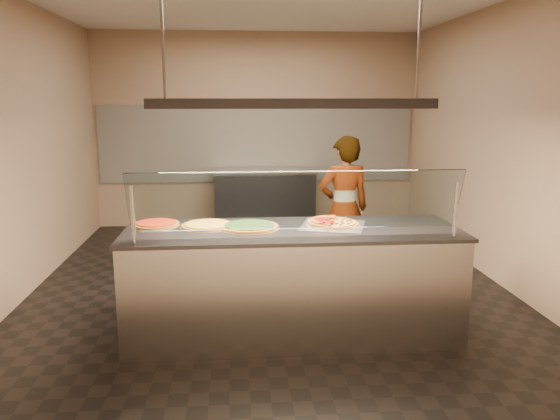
{
  "coord_description": "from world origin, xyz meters",
  "views": [
    {
      "loc": [
        -0.35,
        -5.63,
        1.99
      ],
      "look_at": [
        0.04,
        -0.91,
        1.02
      ],
      "focal_mm": 35.0,
      "sensor_mm": 36.0,
      "label": 1
    }
  ],
  "objects": [
    {
      "name": "half_pizza_pepperoni",
      "position": [
        0.36,
        -1.17,
        0.96
      ],
      "size": [
        0.33,
        0.47,
        0.05
      ],
      "color": "brown",
      "rests_on": "perforated_tray"
    },
    {
      "name": "lamp_rod_left",
      "position": [
        -0.89,
        -1.25,
        2.5
      ],
      "size": [
        0.02,
        0.02,
        1.01
      ],
      "primitive_type": "cylinder",
      "color": "#B7B7BC",
      "rests_on": "ceiling"
    },
    {
      "name": "wall_back",
      "position": [
        0.0,
        3.01,
        1.5
      ],
      "size": [
        5.0,
        0.02,
        3.0
      ],
      "primitive_type": "cube",
      "color": "tan",
      "rests_on": "ground"
    },
    {
      "name": "half_pizza_sausage",
      "position": [
        0.57,
        -1.17,
        0.96
      ],
      "size": [
        0.33,
        0.47,
        0.04
      ],
      "color": "brown",
      "rests_on": "perforated_tray"
    },
    {
      "name": "lamp_rod_right",
      "position": [
        1.11,
        -1.25,
        2.5
      ],
      "size": [
        0.02,
        0.02,
        1.01
      ],
      "primitive_type": "cylinder",
      "color": "#B7B7BC",
      "rests_on": "ceiling"
    },
    {
      "name": "perforated_tray",
      "position": [
        0.46,
        -1.17,
        0.94
      ],
      "size": [
        0.64,
        0.64,
        0.01
      ],
      "color": "silver",
      "rests_on": "serving_counter"
    },
    {
      "name": "pizza_spatula",
      "position": [
        -0.52,
        -1.09,
        0.96
      ],
      "size": [
        0.23,
        0.22,
        0.02
      ],
      "color": "#B7B7BC",
      "rests_on": "pizza_spinach"
    },
    {
      "name": "heat_lamp_housing",
      "position": [
        0.11,
        -1.25,
        1.95
      ],
      "size": [
        2.3,
        0.18,
        0.08
      ],
      "primitive_type": "cube",
      "color": "#38383E",
      "rests_on": "ceiling"
    },
    {
      "name": "worker",
      "position": [
        0.84,
        0.21,
        0.8
      ],
      "size": [
        0.63,
        0.46,
        1.6
      ],
      "primitive_type": "imported",
      "rotation": [
        0.0,
        0.0,
        3.29
      ],
      "color": "#2A2630",
      "rests_on": "ground"
    },
    {
      "name": "sneeze_guard",
      "position": [
        0.11,
        -1.6,
        1.23
      ],
      "size": [
        2.53,
        0.18,
        0.54
      ],
      "color": "#B7B7BC",
      "rests_on": "serving_counter"
    },
    {
      "name": "wall_front",
      "position": [
        0.0,
        -3.01,
        1.5
      ],
      "size": [
        5.0,
        0.02,
        3.0
      ],
      "primitive_type": "cube",
      "color": "tan",
      "rests_on": "ground"
    },
    {
      "name": "prep_table",
      "position": [
        0.08,
        2.55,
        0.47
      ],
      "size": [
        1.53,
        0.74,
        0.93
      ],
      "color": "#38383E",
      "rests_on": "ground"
    },
    {
      "name": "ground",
      "position": [
        0.0,
        0.0,
        -0.01
      ],
      "size": [
        5.0,
        6.0,
        0.02
      ],
      "primitive_type": "cube",
      "color": "black",
      "rests_on": "ground"
    },
    {
      "name": "wall_right",
      "position": [
        2.51,
        0.0,
        1.5
      ],
      "size": [
        0.02,
        6.0,
        3.0
      ],
      "primitive_type": "cube",
      "color": "tan",
      "rests_on": "ground"
    },
    {
      "name": "serving_counter",
      "position": [
        0.11,
        -1.25,
        0.47
      ],
      "size": [
        2.77,
        0.94,
        0.93
      ],
      "color": "#B7B7BC",
      "rests_on": "ground"
    },
    {
      "name": "pizza_spinach",
      "position": [
        -0.24,
        -1.21,
        0.95
      ],
      "size": [
        0.51,
        0.51,
        0.03
      ],
      "color": "silver",
      "rests_on": "serving_counter"
    },
    {
      "name": "pizza_tomato",
      "position": [
        -1.03,
        -1.04,
        0.94
      ],
      "size": [
        0.42,
        0.42,
        0.03
      ],
      "color": "silver",
      "rests_on": "serving_counter"
    },
    {
      "name": "tile_band",
      "position": [
        0.0,
        2.98,
        1.3
      ],
      "size": [
        4.9,
        0.02,
        1.2
      ],
      "primitive_type": "cube",
      "color": "silver",
      "rests_on": "wall_back"
    },
    {
      "name": "wall_left",
      "position": [
        -2.51,
        0.0,
        1.5
      ],
      "size": [
        0.02,
        6.0,
        3.0
      ],
      "primitive_type": "cube",
      "color": "tan",
      "rests_on": "ground"
    },
    {
      "name": "pizza_cheese",
      "position": [
        -0.59,
        -1.13,
        0.94
      ],
      "size": [
        0.47,
        0.47,
        0.03
      ],
      "color": "silver",
      "rests_on": "serving_counter"
    }
  ]
}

